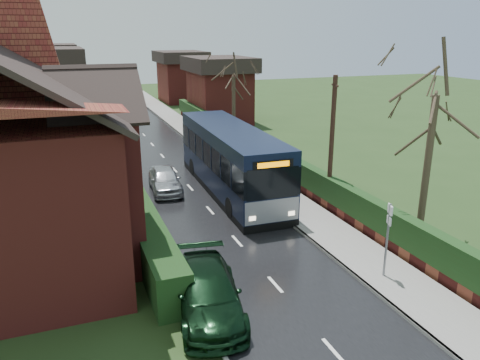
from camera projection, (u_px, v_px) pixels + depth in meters
name	position (u px, v px, depth m)	size (l,w,h in m)	color
ground	(254.00, 261.00, 18.89)	(140.00, 140.00, 0.00)	#273E1A
road	(190.00, 188.00, 27.80)	(6.00, 100.00, 0.02)	black
pavement	(256.00, 179.00, 29.22)	(2.50, 100.00, 0.14)	slate
kerb_right	(238.00, 181.00, 28.81)	(0.12, 100.00, 0.14)	gray
kerb_left	(138.00, 193.00, 26.75)	(0.12, 100.00, 0.10)	gray
front_hedge	(136.00, 213.00, 21.78)	(1.20, 16.00, 1.60)	#1A3213
picket_fence	(153.00, 218.00, 22.14)	(0.10, 16.00, 0.90)	tan
right_wall_hedge	(279.00, 162.00, 29.46)	(0.60, 50.00, 1.80)	maroon
brick_house	(10.00, 148.00, 18.87)	(9.30, 14.60, 10.30)	maroon
bus	(231.00, 161.00, 26.65)	(3.16, 12.36, 3.73)	black
car_silver	(165.00, 179.00, 27.01)	(1.68, 4.18, 1.42)	silver
car_green	(208.00, 293.00, 15.24)	(2.03, 4.98, 1.45)	black
car_distant	(135.00, 101.00, 58.26)	(1.43, 4.09, 1.35)	#101632
bus_stop_sign	(388.00, 230.00, 16.98)	(0.23, 0.44, 2.99)	slate
telegraph_pole	(331.00, 144.00, 23.37)	(0.29, 0.88, 6.89)	black
tree_right_near	(438.00, 84.00, 18.74)	(4.25, 4.25, 9.17)	#3D3124
tree_right_far	(234.00, 72.00, 37.41)	(4.02, 4.02, 7.76)	#34281E
tree_house_side	(1.00, 67.00, 24.97)	(4.18, 4.18, 9.49)	#3A2F22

